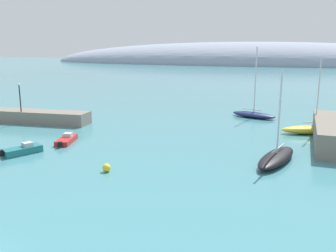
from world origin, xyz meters
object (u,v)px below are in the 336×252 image
(motorboat_teal_foreground, at_px, (22,150))
(mooring_buoy_yellow, at_px, (107,168))
(sailboat_black_near_shore, at_px, (276,157))
(motorboat_red_outer, at_px, (67,140))
(harbor_lamp_post, at_px, (20,94))
(sailboat_yellow_mid_mooring, at_px, (315,129))
(sailboat_navy_end_of_line, at_px, (254,114))

(motorboat_teal_foreground, bearing_deg, mooring_buoy_yellow, -74.87)
(sailboat_black_near_shore, distance_m, motorboat_teal_foreground, 25.25)
(motorboat_red_outer, bearing_deg, harbor_lamp_post, 44.31)
(sailboat_yellow_mid_mooring, xyz_separation_m, mooring_buoy_yellow, (-17.40, -21.48, -0.23))
(motorboat_teal_foreground, distance_m, motorboat_red_outer, 5.59)
(sailboat_yellow_mid_mooring, xyz_separation_m, harbor_lamp_post, (-38.82, -7.91, 3.64))
(motorboat_red_outer, xyz_separation_m, mooring_buoy_yellow, (9.29, -7.13, 0.04))
(motorboat_teal_foreground, height_order, harbor_lamp_post, harbor_lamp_post)
(harbor_lamp_post, bearing_deg, sailboat_navy_end_of_line, 28.10)
(sailboat_navy_end_of_line, bearing_deg, mooring_buoy_yellow, -87.73)
(mooring_buoy_yellow, bearing_deg, harbor_lamp_post, 147.66)
(motorboat_teal_foreground, xyz_separation_m, motorboat_red_outer, (1.46, 5.39, -0.07))
(motorboat_red_outer, distance_m, mooring_buoy_yellow, 11.72)
(sailboat_black_near_shore, relative_size, sailboat_navy_end_of_line, 0.81)
(sailboat_yellow_mid_mooring, xyz_separation_m, motorboat_teal_foreground, (-28.15, -19.74, -0.20))
(motorboat_teal_foreground, bearing_deg, harbor_lamp_post, 66.35)
(sailboat_yellow_mid_mooring, height_order, harbor_lamp_post, sailboat_yellow_mid_mooring)
(motorboat_red_outer, bearing_deg, sailboat_black_near_shore, -105.64)
(sailboat_black_near_shore, distance_m, mooring_buoy_yellow, 15.86)
(sailboat_black_near_shore, relative_size, mooring_buoy_yellow, 11.78)
(sailboat_black_near_shore, bearing_deg, mooring_buoy_yellow, -46.65)
(motorboat_teal_foreground, bearing_deg, motorboat_red_outer, 9.12)
(sailboat_navy_end_of_line, height_order, harbor_lamp_post, sailboat_navy_end_of_line)
(sailboat_black_near_shore, xyz_separation_m, motorboat_teal_foreground, (-24.46, -6.24, -0.13))
(harbor_lamp_post, bearing_deg, motorboat_teal_foreground, -47.95)
(sailboat_yellow_mid_mooring, relative_size, harbor_lamp_post, 2.41)
(mooring_buoy_yellow, bearing_deg, motorboat_red_outer, 142.50)
(sailboat_navy_end_of_line, height_order, mooring_buoy_yellow, sailboat_navy_end_of_line)
(sailboat_yellow_mid_mooring, distance_m, motorboat_red_outer, 30.30)
(sailboat_yellow_mid_mooring, bearing_deg, motorboat_teal_foreground, 14.58)
(sailboat_navy_end_of_line, height_order, motorboat_teal_foreground, sailboat_navy_end_of_line)
(sailboat_black_near_shore, bearing_deg, motorboat_red_outer, -74.75)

